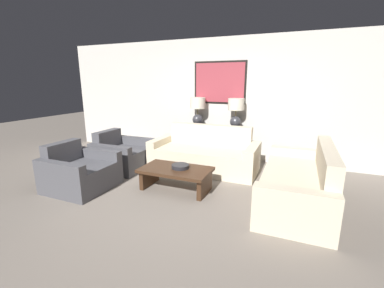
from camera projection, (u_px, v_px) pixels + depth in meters
The scene contains 11 objects.
ground_plane at pixel (171, 199), 3.88m from camera, with size 20.00×20.00×0.00m, color slate.
back_wall at pixel (220, 99), 5.78m from camera, with size 8.06×0.12×2.65m.
console_table at pixel (215, 143), 5.77m from camera, with size 1.39×0.37×0.75m.
table_lamp_left at pixel (198, 109), 5.75m from camera, with size 0.34×0.34×0.63m.
table_lamp_right at pixel (236, 110), 5.42m from camera, with size 0.34×0.34×0.63m.
couch_by_back_wall at pixel (205, 155), 5.15m from camera, with size 2.09×0.92×0.86m.
couch_by_side at pixel (299, 184), 3.72m from camera, with size 0.92×2.09×0.86m.
coffee_table at pixel (176, 174), 4.16m from camera, with size 1.13×0.65×0.36m.
decorative_bowl at pixel (180, 166), 4.15m from camera, with size 0.29×0.29×0.06m.
armchair_near_back_wall at pixel (122, 155), 5.21m from camera, with size 0.93×0.95×0.75m.
armchair_near_camera at pixel (80, 173), 4.22m from camera, with size 0.93×0.95×0.75m.
Camera 1 is at (1.68, -3.17, 1.73)m, focal length 24.00 mm.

